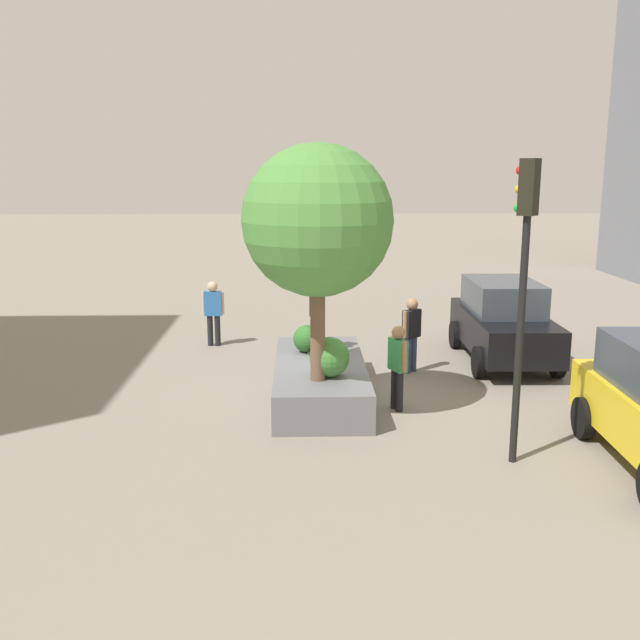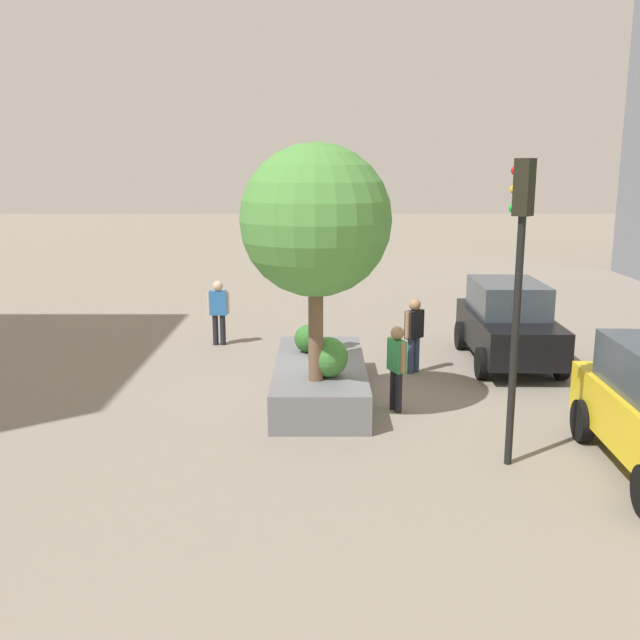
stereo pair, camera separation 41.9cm
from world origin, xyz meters
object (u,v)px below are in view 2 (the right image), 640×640
(skateboarder, at_px, (315,307))
(pedestrian_crossing, at_px, (414,330))
(planter_ledge, at_px, (320,379))
(traffic_light_corner, at_px, (519,263))
(skateboard, at_px, (315,349))
(passerby_with_bag, at_px, (218,308))
(sedan_parked, at_px, (508,322))
(plaza_tree, at_px, (316,221))
(bystander_watching, at_px, (397,362))

(skateboarder, bearing_deg, pedestrian_crossing, 110.66)
(skateboarder, relative_size, pedestrian_crossing, 0.92)
(planter_ledge, distance_m, traffic_light_corner, 5.44)
(skateboard, distance_m, passerby_with_bag, 4.39)
(sedan_parked, bearing_deg, planter_ledge, -59.82)
(pedestrian_crossing, bearing_deg, plaza_tree, -37.08)
(skateboarder, relative_size, passerby_with_bag, 0.92)
(plaza_tree, xyz_separation_m, pedestrian_crossing, (-2.98, 2.26, -2.73))
(plaza_tree, distance_m, passerby_with_bag, 6.81)
(plaza_tree, height_order, skateboarder, plaza_tree)
(traffic_light_corner, distance_m, bystander_watching, 3.77)
(planter_ledge, bearing_deg, traffic_light_corner, 41.46)
(skateboarder, distance_m, pedestrian_crossing, 2.55)
(planter_ledge, relative_size, passerby_with_bag, 2.62)
(planter_ledge, height_order, traffic_light_corner, traffic_light_corner)
(plaza_tree, relative_size, pedestrian_crossing, 2.51)
(sedan_parked, distance_m, passerby_with_bag, 7.52)
(planter_ledge, bearing_deg, bystander_watching, 59.54)
(sedan_parked, xyz_separation_m, pedestrian_crossing, (0.91, -2.41, 0.01))
(sedan_parked, height_order, traffic_light_corner, traffic_light_corner)
(sedan_parked, distance_m, traffic_light_corner, 6.70)
(plaza_tree, relative_size, traffic_light_corner, 0.91)
(skateboard, bearing_deg, pedestrian_crossing, 110.66)
(skateboarder, distance_m, passerby_with_bag, 4.45)
(planter_ledge, relative_size, sedan_parked, 1.06)
(skateboard, height_order, pedestrian_crossing, pedestrian_crossing)
(skateboarder, height_order, passerby_with_bag, skateboarder)
(skateboarder, xyz_separation_m, pedestrian_crossing, (-0.86, 2.29, -0.73))
(skateboarder, xyz_separation_m, bystander_watching, (1.77, 1.61, -0.76))
(plaza_tree, distance_m, traffic_light_corner, 3.85)
(skateboard, bearing_deg, traffic_light_corner, 36.06)
(planter_ledge, xyz_separation_m, skateboard, (-0.89, -0.11, 0.43))
(bystander_watching, height_order, passerby_with_bag, passerby_with_bag)
(skateboard, xyz_separation_m, sedan_parked, (-1.78, 4.70, 0.21))
(skateboard, height_order, sedan_parked, sedan_parked)
(sedan_parked, bearing_deg, skateboard, -69.27)
(passerby_with_bag, bearing_deg, traffic_light_corner, 36.27)
(plaza_tree, xyz_separation_m, bystander_watching, (-0.35, 1.57, -2.76))
(sedan_parked, height_order, passerby_with_bag, sedan_parked)
(skateboarder, xyz_separation_m, traffic_light_corner, (4.33, 3.15, 1.54))
(bystander_watching, height_order, pedestrian_crossing, pedestrian_crossing)
(skateboarder, bearing_deg, passerby_with_bag, -143.47)
(traffic_light_corner, bearing_deg, passerby_with_bag, -143.73)
(bystander_watching, bearing_deg, planter_ledge, -120.46)
(sedan_parked, relative_size, bystander_watching, 2.53)
(skateboarder, relative_size, sedan_parked, 0.37)
(plaza_tree, relative_size, skateboard, 5.40)
(skateboard, height_order, passerby_with_bag, passerby_with_bag)
(skateboarder, xyz_separation_m, passerby_with_bag, (-3.53, -2.61, -0.73))
(planter_ledge, xyz_separation_m, skateboarder, (-0.89, -0.11, 1.37))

